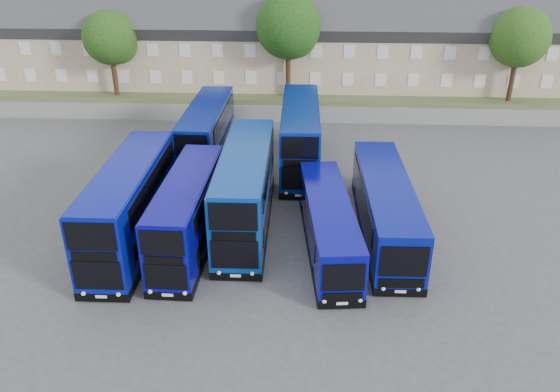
{
  "coord_description": "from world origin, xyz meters",
  "views": [
    {
      "loc": [
        3.77,
        -24.05,
        16.47
      ],
      "look_at": [
        2.33,
        4.29,
        2.2
      ],
      "focal_mm": 35.0,
      "sensor_mm": 36.0,
      "label": 1
    }
  ],
  "objects_px": {
    "dd_front_mid": "(188,215)",
    "tree_west": "(112,40)",
    "tree_east": "(521,40)",
    "coach_east_a": "(328,226)",
    "tree_far": "(560,23)",
    "tree_mid": "(290,29)",
    "dd_front_left": "(131,206)"
  },
  "relations": [
    {
      "from": "tree_east",
      "to": "tree_far",
      "type": "height_order",
      "value": "tree_far"
    },
    {
      "from": "dd_front_left",
      "to": "coach_east_a",
      "type": "relative_size",
      "value": 1.04
    },
    {
      "from": "dd_front_left",
      "to": "dd_front_mid",
      "type": "bearing_deg",
      "value": -6.4
    },
    {
      "from": "tree_far",
      "to": "dd_front_left",
      "type": "bearing_deg",
      "value": -138.98
    },
    {
      "from": "dd_front_left",
      "to": "tree_mid",
      "type": "distance_m",
      "value": 25.2
    },
    {
      "from": "tree_west",
      "to": "tree_far",
      "type": "relative_size",
      "value": 0.88
    },
    {
      "from": "coach_east_a",
      "to": "tree_east",
      "type": "relative_size",
      "value": 1.37
    },
    {
      "from": "tree_west",
      "to": "tree_mid",
      "type": "relative_size",
      "value": 0.83
    },
    {
      "from": "tree_far",
      "to": "tree_mid",
      "type": "bearing_deg",
      "value": -165.96
    },
    {
      "from": "coach_east_a",
      "to": "tree_west",
      "type": "relative_size",
      "value": 1.46
    },
    {
      "from": "tree_east",
      "to": "tree_west",
      "type": "bearing_deg",
      "value": -180.0
    },
    {
      "from": "tree_mid",
      "to": "tree_west",
      "type": "bearing_deg",
      "value": -178.21
    },
    {
      "from": "dd_front_mid",
      "to": "tree_mid",
      "type": "bearing_deg",
      "value": 79.65
    },
    {
      "from": "coach_east_a",
      "to": "tree_far",
      "type": "distance_m",
      "value": 38.27
    },
    {
      "from": "dd_front_left",
      "to": "tree_far",
      "type": "bearing_deg",
      "value": 40.51
    },
    {
      "from": "tree_west",
      "to": "tree_east",
      "type": "height_order",
      "value": "tree_east"
    },
    {
      "from": "dd_front_mid",
      "to": "coach_east_a",
      "type": "height_order",
      "value": "dd_front_mid"
    },
    {
      "from": "coach_east_a",
      "to": "tree_west",
      "type": "xyz_separation_m",
      "value": [
        -18.97,
        22.92,
        5.58
      ]
    },
    {
      "from": "dd_front_mid",
      "to": "tree_far",
      "type": "height_order",
      "value": "tree_far"
    },
    {
      "from": "coach_east_a",
      "to": "tree_east",
      "type": "height_order",
      "value": "tree_east"
    },
    {
      "from": "tree_west",
      "to": "tree_mid",
      "type": "xyz_separation_m",
      "value": [
        16.0,
        0.5,
        1.02
      ]
    },
    {
      "from": "dd_front_left",
      "to": "coach_east_a",
      "type": "bearing_deg",
      "value": -1.91
    },
    {
      "from": "dd_front_mid",
      "to": "coach_east_a",
      "type": "xyz_separation_m",
      "value": [
        7.74,
        0.07,
        -0.55
      ]
    },
    {
      "from": "dd_front_mid",
      "to": "tree_mid",
      "type": "xyz_separation_m",
      "value": [
        4.77,
        23.49,
        6.05
      ]
    },
    {
      "from": "dd_front_mid",
      "to": "tree_east",
      "type": "height_order",
      "value": "tree_east"
    },
    {
      "from": "coach_east_a",
      "to": "tree_west",
      "type": "distance_m",
      "value": 30.27
    },
    {
      "from": "dd_front_mid",
      "to": "tree_west",
      "type": "relative_size",
      "value": 1.36
    },
    {
      "from": "coach_east_a",
      "to": "tree_mid",
      "type": "distance_m",
      "value": 24.51
    },
    {
      "from": "tree_mid",
      "to": "tree_east",
      "type": "height_order",
      "value": "tree_mid"
    },
    {
      "from": "dd_front_left",
      "to": "tree_west",
      "type": "relative_size",
      "value": 1.52
    },
    {
      "from": "tree_mid",
      "to": "tree_far",
      "type": "xyz_separation_m",
      "value": [
        26.0,
        6.5,
        -0.34
      ]
    },
    {
      "from": "tree_far",
      "to": "coach_east_a",
      "type": "bearing_deg",
      "value": -127.59
    }
  ]
}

